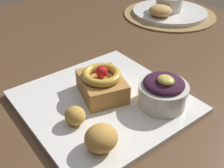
{
  "coord_description": "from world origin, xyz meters",
  "views": [
    {
      "loc": [
        0.3,
        -0.42,
        1.06
      ],
      "look_at": [
        -0.04,
        -0.16,
        0.77
      ],
      "focal_mm": 43.54,
      "sensor_mm": 36.0,
      "label": 1
    }
  ],
  "objects_px": {
    "fritter_middle": "(75,116)",
    "cake_slice": "(102,83)",
    "fritter_front": "(101,138)",
    "back_plate": "(170,12)",
    "berry_ramekin": "(163,91)",
    "back_pastry": "(161,11)",
    "front_plate": "(104,102)",
    "back_ramekin": "(169,1)"
  },
  "relations": [
    {
      "from": "cake_slice",
      "to": "back_plate",
      "type": "bearing_deg",
      "value": 117.8
    },
    {
      "from": "cake_slice",
      "to": "fritter_front",
      "type": "height_order",
      "value": "cake_slice"
    },
    {
      "from": "berry_ramekin",
      "to": "fritter_front",
      "type": "relative_size",
      "value": 1.75
    },
    {
      "from": "back_pastry",
      "to": "back_plate",
      "type": "bearing_deg",
      "value": 105.69
    },
    {
      "from": "fritter_front",
      "to": "back_ramekin",
      "type": "relative_size",
      "value": 0.59
    },
    {
      "from": "berry_ramekin",
      "to": "fritter_middle",
      "type": "height_order",
      "value": "berry_ramekin"
    },
    {
      "from": "berry_ramekin",
      "to": "fritter_middle",
      "type": "bearing_deg",
      "value": -108.88
    },
    {
      "from": "front_plate",
      "to": "back_pastry",
      "type": "height_order",
      "value": "back_pastry"
    },
    {
      "from": "back_ramekin",
      "to": "back_plate",
      "type": "bearing_deg",
      "value": 53.58
    },
    {
      "from": "front_plate",
      "to": "cake_slice",
      "type": "height_order",
      "value": "cake_slice"
    },
    {
      "from": "front_plate",
      "to": "fritter_middle",
      "type": "distance_m",
      "value": 0.08
    },
    {
      "from": "fritter_front",
      "to": "berry_ramekin",
      "type": "bearing_deg",
      "value": 97.26
    },
    {
      "from": "front_plate",
      "to": "berry_ramekin",
      "type": "distance_m",
      "value": 0.12
    },
    {
      "from": "front_plate",
      "to": "cake_slice",
      "type": "relative_size",
      "value": 2.5
    },
    {
      "from": "berry_ramekin",
      "to": "fritter_front",
      "type": "distance_m",
      "value": 0.16
    },
    {
      "from": "front_plate",
      "to": "back_plate",
      "type": "height_order",
      "value": "back_plate"
    },
    {
      "from": "cake_slice",
      "to": "fritter_front",
      "type": "xyz_separation_m",
      "value": [
        0.11,
        -0.08,
        -0.01
      ]
    },
    {
      "from": "fritter_middle",
      "to": "back_pastry",
      "type": "xyz_separation_m",
      "value": [
        -0.26,
        0.48,
        0.01
      ]
    },
    {
      "from": "back_plate",
      "to": "back_ramekin",
      "type": "xyz_separation_m",
      "value": [
        -0.0,
        -0.0,
        0.04
      ]
    },
    {
      "from": "front_plate",
      "to": "fritter_front",
      "type": "bearing_deg",
      "value": -37.83
    },
    {
      "from": "fritter_middle",
      "to": "cake_slice",
      "type": "bearing_deg",
      "value": 114.92
    },
    {
      "from": "fritter_middle",
      "to": "back_pastry",
      "type": "bearing_deg",
      "value": 118.84
    },
    {
      "from": "berry_ramekin",
      "to": "back_ramekin",
      "type": "relative_size",
      "value": 1.03
    },
    {
      "from": "berry_ramekin",
      "to": "back_pastry",
      "type": "bearing_deg",
      "value": 134.53
    },
    {
      "from": "fritter_middle",
      "to": "back_plate",
      "type": "bearing_deg",
      "value": 117.36
    },
    {
      "from": "fritter_front",
      "to": "back_ramekin",
      "type": "bearing_deg",
      "value": 123.64
    },
    {
      "from": "front_plate",
      "to": "berry_ramekin",
      "type": "height_order",
      "value": "berry_ramekin"
    },
    {
      "from": "cake_slice",
      "to": "back_plate",
      "type": "distance_m",
      "value": 0.52
    },
    {
      "from": "back_ramekin",
      "to": "cake_slice",
      "type": "bearing_deg",
      "value": -61.67
    },
    {
      "from": "fritter_middle",
      "to": "back_plate",
      "type": "relative_size",
      "value": 0.15
    },
    {
      "from": "front_plate",
      "to": "fritter_middle",
      "type": "relative_size",
      "value": 7.72
    },
    {
      "from": "cake_slice",
      "to": "back_pastry",
      "type": "distance_m",
      "value": 0.45
    },
    {
      "from": "fritter_middle",
      "to": "back_pastry",
      "type": "distance_m",
      "value": 0.54
    },
    {
      "from": "fritter_front",
      "to": "back_plate",
      "type": "height_order",
      "value": "fritter_front"
    },
    {
      "from": "fritter_middle",
      "to": "back_plate",
      "type": "distance_m",
      "value": 0.61
    },
    {
      "from": "front_plate",
      "to": "cake_slice",
      "type": "bearing_deg",
      "value": 155.36
    },
    {
      "from": "fritter_front",
      "to": "back_ramekin",
      "type": "height_order",
      "value": "back_ramekin"
    },
    {
      "from": "berry_ramekin",
      "to": "fritter_middle",
      "type": "relative_size",
      "value": 2.44
    },
    {
      "from": "berry_ramekin",
      "to": "back_plate",
      "type": "bearing_deg",
      "value": 130.8
    },
    {
      "from": "back_plate",
      "to": "back_pastry",
      "type": "xyz_separation_m",
      "value": [
        0.02,
        -0.07,
        0.02
      ]
    },
    {
      "from": "fritter_front",
      "to": "fritter_middle",
      "type": "xyz_separation_m",
      "value": [
        -0.07,
        -0.0,
        -0.0
      ]
    },
    {
      "from": "back_pastry",
      "to": "front_plate",
      "type": "bearing_deg",
      "value": -59.09
    }
  ]
}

